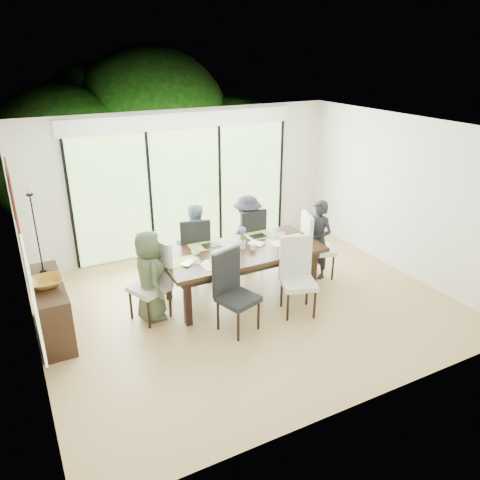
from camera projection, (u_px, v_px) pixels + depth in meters
name	position (u px, v px, depth m)	size (l,w,h in m)	color
floor	(247.00, 305.00, 7.27)	(6.00, 5.00, 0.01)	olive
ceiling	(249.00, 128.00, 6.24)	(6.00, 5.00, 0.01)	white
wall_back	(185.00, 182.00, 8.81)	(6.00, 0.02, 2.70)	silver
wall_front	(366.00, 301.00, 4.69)	(6.00, 0.02, 2.70)	beige
wall_left	(22.00, 265.00, 5.47)	(0.02, 5.00, 2.70)	silver
wall_right	(402.00, 195.00, 8.03)	(0.02, 5.00, 2.70)	silver
glass_doors	(186.00, 190.00, 8.84)	(4.20, 0.02, 2.30)	#598C3F
blinds_header	(183.00, 120.00, 8.33)	(4.40, 0.06, 0.28)	white
mullion_a	(71.00, 207.00, 7.94)	(0.05, 0.04, 2.30)	black
mullion_b	(150.00, 196.00, 8.53)	(0.05, 0.04, 2.30)	black
mullion_c	(220.00, 186.00, 9.13)	(0.05, 0.04, 2.30)	black
mullion_d	(281.00, 177.00, 9.72)	(0.05, 0.04, 2.30)	black
side_window	(33.00, 298.00, 4.45)	(0.02, 0.90, 1.00)	#8CAD7F
deck	(173.00, 235.00, 10.08)	(6.00, 1.80, 0.10)	#523423
rail_top	(159.00, 199.00, 10.51)	(6.00, 0.08, 0.06)	brown
foliage_left	(63.00, 159.00, 10.22)	(3.20, 3.20, 3.20)	#14380F
foliage_mid	(151.00, 131.00, 11.51)	(4.00, 4.00, 4.00)	#14380F
foliage_right	(231.00, 152.00, 11.82)	(2.80, 2.80, 2.80)	#14380F
foliage_far	(104.00, 137.00, 11.73)	(3.60, 3.60, 3.60)	#14380F
table_top	(241.00, 252.00, 7.28)	(2.54, 1.16, 0.06)	black
table_apron	(241.00, 257.00, 7.32)	(2.33, 0.95, 0.11)	black
table_leg_fl	(188.00, 302.00, 6.62)	(0.10, 0.10, 0.73)	black
table_leg_fr	(313.00, 271.00, 7.54)	(0.10, 0.10, 0.73)	black
table_leg_bl	(168.00, 278.00, 7.33)	(0.10, 0.10, 0.73)	black
table_leg_br	(284.00, 252.00, 8.24)	(0.10, 0.10, 0.73)	black
chair_left_end	(149.00, 282.00, 6.71)	(0.49, 0.49, 1.16)	beige
chair_right_end	(319.00, 245.00, 7.99)	(0.49, 0.49, 1.16)	white
chair_far_left	(194.00, 248.00, 7.85)	(0.49, 0.49, 1.16)	black
chair_far_right	(247.00, 238.00, 8.28)	(0.49, 0.49, 1.16)	black
chair_near_left	(238.00, 293.00, 6.42)	(0.49, 0.49, 1.16)	black
chair_near_right	(299.00, 278.00, 6.85)	(0.49, 0.49, 1.16)	beige
person_left_end	(150.00, 276.00, 6.68)	(0.64, 0.40, 1.36)	#3D4C32
person_right_end	(318.00, 240.00, 7.94)	(0.64, 0.40, 1.36)	black
person_far_left	(194.00, 243.00, 7.80)	(0.64, 0.40, 1.36)	#7DA3B5
person_far_right	(247.00, 233.00, 8.22)	(0.64, 0.40, 1.36)	#292132
placemat_left	(184.00, 261.00, 6.86)	(0.47, 0.34, 0.01)	#97BD43
placemat_right	(292.00, 239.00, 7.67)	(0.47, 0.34, 0.01)	#8AA33A
placemat_far_l	(204.00, 246.00, 7.40)	(0.47, 0.34, 0.01)	#99BB42
placemat_far_r	(259.00, 235.00, 7.83)	(0.47, 0.34, 0.01)	#8BC245
placemat_paper	(217.00, 264.00, 6.79)	(0.47, 0.34, 0.01)	white
tablet_far_l	(211.00, 245.00, 7.40)	(0.27, 0.19, 0.01)	black
tablet_far_r	(258.00, 236.00, 7.76)	(0.25, 0.18, 0.01)	black
papers	(281.00, 243.00, 7.52)	(0.32, 0.23, 0.00)	white
platter_base	(217.00, 263.00, 6.78)	(0.27, 0.27, 0.03)	white
platter_snacks	(217.00, 262.00, 6.77)	(0.21, 0.21, 0.01)	orange
vase	(243.00, 244.00, 7.31)	(0.08, 0.08, 0.13)	silver
hyacinth_stems	(243.00, 237.00, 7.26)	(0.04, 0.04, 0.17)	#337226
hyacinth_blooms	(243.00, 230.00, 7.22)	(0.12, 0.12, 0.12)	#554CBE
laptop	(193.00, 262.00, 6.82)	(0.35, 0.22, 0.03)	silver
cup_a	(196.00, 252.00, 7.07)	(0.13, 0.13, 0.10)	white
cup_b	(253.00, 247.00, 7.23)	(0.11, 0.11, 0.10)	white
cup_c	(282.00, 236.00, 7.67)	(0.13, 0.13, 0.10)	white
book	(254.00, 245.00, 7.41)	(0.17, 0.24, 0.02)	white
sideboard	(51.00, 309.00, 6.39)	(0.40, 1.42, 0.80)	black
bowl	(47.00, 282.00, 6.14)	(0.42, 0.42, 0.10)	#895F1D
candlestick_base	(43.00, 271.00, 6.52)	(0.09, 0.09, 0.04)	black
candlestick_shaft	(37.00, 234.00, 6.31)	(0.02, 0.02, 1.11)	black
candlestick_pan	(30.00, 195.00, 6.10)	(0.09, 0.09, 0.03)	black
candle	(29.00, 191.00, 6.07)	(0.03, 0.03, 0.09)	silver
tapestry	(18.00, 226.00, 5.69)	(0.02, 1.00, 1.50)	#9C2A16
art_frame	(11.00, 194.00, 6.73)	(0.03, 0.55, 0.65)	black
art_canvas	(13.00, 194.00, 6.74)	(0.01, 0.45, 0.55)	#1A4553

